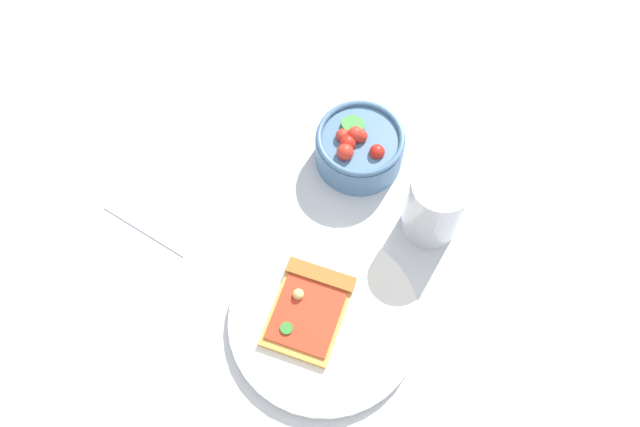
{
  "coord_description": "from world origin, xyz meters",
  "views": [
    {
      "loc": [
        -0.11,
        0.21,
        0.79
      ],
      "look_at": [
        0.07,
        -0.1,
        0.03
      ],
      "focal_mm": 36.34,
      "sensor_mm": 36.0,
      "label": 1
    }
  ],
  "objects_px": {
    "plate": "(324,320)",
    "paper_napkin": "(170,198)",
    "pizza_slice_main": "(310,304)",
    "soda_glass": "(434,207)",
    "salad_bowl": "(359,147)"
  },
  "relations": [
    {
      "from": "pizza_slice_main",
      "to": "soda_glass",
      "type": "bearing_deg",
      "value": -113.43
    },
    {
      "from": "plate",
      "to": "pizza_slice_main",
      "type": "relative_size",
      "value": 1.82
    },
    {
      "from": "pizza_slice_main",
      "to": "salad_bowl",
      "type": "bearing_deg",
      "value": -77.07
    },
    {
      "from": "pizza_slice_main",
      "to": "paper_napkin",
      "type": "relative_size",
      "value": 0.97
    },
    {
      "from": "pizza_slice_main",
      "to": "soda_glass",
      "type": "xyz_separation_m",
      "value": [
        -0.08,
        -0.18,
        0.03
      ]
    },
    {
      "from": "plate",
      "to": "paper_napkin",
      "type": "distance_m",
      "value": 0.27
    },
    {
      "from": "salad_bowl",
      "to": "paper_napkin",
      "type": "xyz_separation_m",
      "value": [
        0.19,
        0.18,
        -0.03
      ]
    },
    {
      "from": "pizza_slice_main",
      "to": "paper_napkin",
      "type": "height_order",
      "value": "pizza_slice_main"
    },
    {
      "from": "salad_bowl",
      "to": "paper_napkin",
      "type": "distance_m",
      "value": 0.27
    },
    {
      "from": "salad_bowl",
      "to": "pizza_slice_main",
      "type": "bearing_deg",
      "value": 102.93
    },
    {
      "from": "pizza_slice_main",
      "to": "plate",
      "type": "bearing_deg",
      "value": 166.96
    },
    {
      "from": "salad_bowl",
      "to": "soda_glass",
      "type": "xyz_separation_m",
      "value": [
        -0.13,
        0.04,
        0.02
      ]
    },
    {
      "from": "soda_glass",
      "to": "paper_napkin",
      "type": "relative_size",
      "value": 0.82
    },
    {
      "from": "plate",
      "to": "soda_glass",
      "type": "height_order",
      "value": "soda_glass"
    },
    {
      "from": "plate",
      "to": "pizza_slice_main",
      "type": "distance_m",
      "value": 0.03
    }
  ]
}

